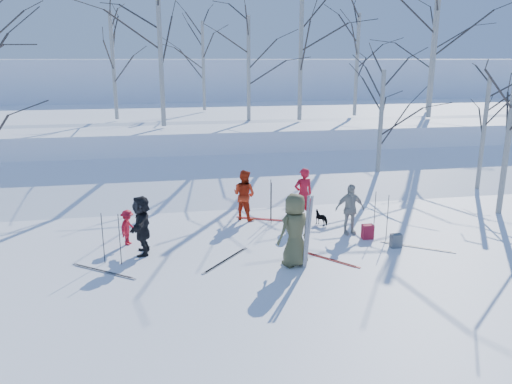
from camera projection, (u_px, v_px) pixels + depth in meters
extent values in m
plane|color=white|center=(266.00, 253.00, 13.42)|extent=(120.00, 120.00, 0.00)
cube|color=white|center=(231.00, 185.00, 20.02)|extent=(70.00, 9.49, 4.12)
cube|color=white|center=(207.00, 130.00, 29.29)|extent=(70.00, 18.00, 2.20)
cube|color=white|center=(187.00, 91.00, 48.97)|extent=(90.00, 30.00, 6.00)
imported|color=#4E4E2F|center=(295.00, 230.00, 12.39)|extent=(1.07, 0.90, 1.87)
imported|color=red|center=(303.00, 194.00, 15.95)|extent=(0.67, 0.48, 1.71)
imported|color=red|center=(244.00, 195.00, 16.03)|extent=(1.00, 0.99, 1.63)
imported|color=red|center=(128.00, 227.00, 13.90)|extent=(0.61, 0.75, 1.01)
imported|color=beige|center=(350.00, 209.00, 14.70)|extent=(0.90, 0.38, 1.52)
imported|color=black|center=(142.00, 225.00, 13.17)|extent=(0.56, 1.51, 1.60)
imported|color=black|center=(322.00, 218.00, 15.65)|extent=(0.50, 0.57, 0.45)
cube|color=silver|center=(306.00, 232.00, 12.17)|extent=(0.11, 0.17, 1.90)
cube|color=silver|center=(309.00, 232.00, 12.20)|extent=(0.15, 0.23, 1.89)
cylinder|color=black|center=(387.00, 218.00, 14.19)|extent=(0.02, 0.02, 1.34)
cylinder|color=black|center=(375.00, 214.00, 14.57)|extent=(0.02, 0.02, 1.34)
cylinder|color=black|center=(120.00, 239.00, 12.49)|extent=(0.02, 0.02, 1.34)
cylinder|color=black|center=(103.00, 238.00, 12.57)|extent=(0.02, 0.02, 1.34)
cylinder|color=black|center=(271.00, 200.00, 15.99)|extent=(0.02, 0.02, 1.34)
cylinder|color=black|center=(271.00, 204.00, 15.58)|extent=(0.02, 0.02, 1.34)
cube|color=#A3192F|center=(368.00, 232.00, 14.43)|extent=(0.32, 0.22, 0.42)
cube|color=#565A5E|center=(396.00, 241.00, 13.76)|extent=(0.30, 0.20, 0.38)
cube|color=black|center=(295.00, 218.00, 15.66)|extent=(0.34, 0.24, 0.40)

